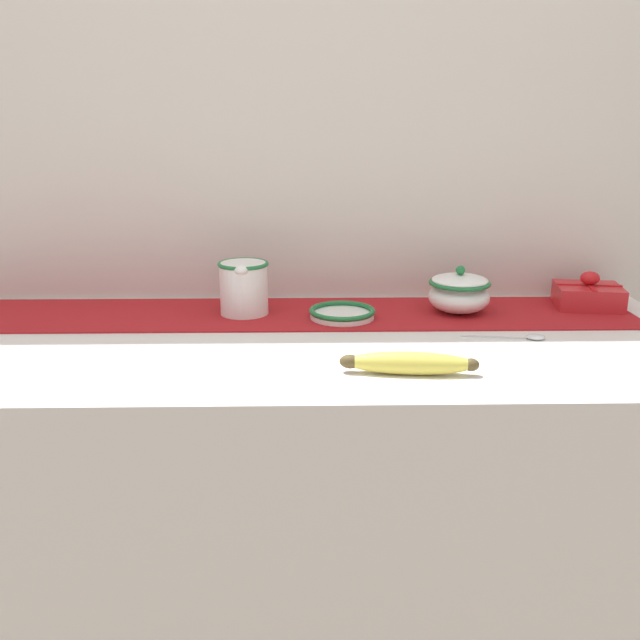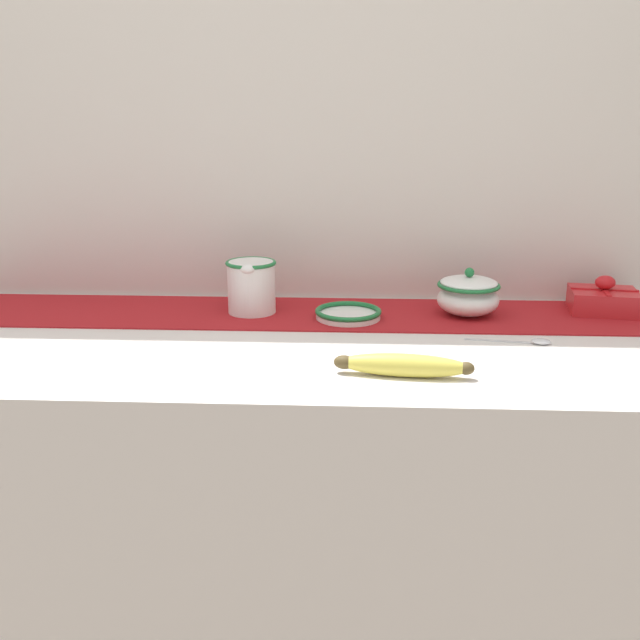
{
  "view_description": "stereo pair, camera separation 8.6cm",
  "coord_description": "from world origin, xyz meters",
  "px_view_note": "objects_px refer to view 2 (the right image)",
  "views": [
    {
      "loc": [
        0.05,
        -1.27,
        1.31
      ],
      "look_at": [
        0.07,
        -0.04,
        0.94
      ],
      "focal_mm": 40.0,
      "sensor_mm": 36.0,
      "label": 1
    },
    {
      "loc": [
        0.13,
        -1.27,
        1.31
      ],
      "look_at": [
        0.07,
        -0.04,
        0.94
      ],
      "focal_mm": 40.0,
      "sensor_mm": 36.0,
      "label": 2
    }
  ],
  "objects_px": {
    "sugar_bowl": "(468,295)",
    "banana": "(403,365)",
    "spoon": "(535,341)",
    "cream_pitcher": "(252,285)",
    "gift_box": "(603,300)",
    "small_dish": "(348,313)"
  },
  "relations": [
    {
      "from": "banana",
      "to": "gift_box",
      "type": "relative_size",
      "value": 1.5
    },
    {
      "from": "banana",
      "to": "gift_box",
      "type": "height_order",
      "value": "gift_box"
    },
    {
      "from": "spoon",
      "to": "gift_box",
      "type": "xyz_separation_m",
      "value": [
        0.19,
        0.22,
        0.02
      ]
    },
    {
      "from": "gift_box",
      "to": "small_dish",
      "type": "bearing_deg",
      "value": -171.9
    },
    {
      "from": "cream_pitcher",
      "to": "spoon",
      "type": "distance_m",
      "value": 0.58
    },
    {
      "from": "banana",
      "to": "spoon",
      "type": "height_order",
      "value": "banana"
    },
    {
      "from": "sugar_bowl",
      "to": "gift_box",
      "type": "height_order",
      "value": "sugar_bowl"
    },
    {
      "from": "cream_pitcher",
      "to": "banana",
      "type": "height_order",
      "value": "cream_pitcher"
    },
    {
      "from": "small_dish",
      "to": "spoon",
      "type": "height_order",
      "value": "small_dish"
    },
    {
      "from": "sugar_bowl",
      "to": "cream_pitcher",
      "type": "bearing_deg",
      "value": 179.83
    },
    {
      "from": "cream_pitcher",
      "to": "sugar_bowl",
      "type": "bearing_deg",
      "value": -0.17
    },
    {
      "from": "cream_pitcher",
      "to": "banana",
      "type": "xyz_separation_m",
      "value": [
        0.3,
        -0.36,
        -0.04
      ]
    },
    {
      "from": "spoon",
      "to": "gift_box",
      "type": "distance_m",
      "value": 0.29
    },
    {
      "from": "sugar_bowl",
      "to": "banana",
      "type": "relative_size",
      "value": 0.57
    },
    {
      "from": "sugar_bowl",
      "to": "spoon",
      "type": "relative_size",
      "value": 0.82
    },
    {
      "from": "small_dish",
      "to": "cream_pitcher",
      "type": "bearing_deg",
      "value": 169.24
    },
    {
      "from": "cream_pitcher",
      "to": "sugar_bowl",
      "type": "relative_size",
      "value": 0.97
    },
    {
      "from": "small_dish",
      "to": "banana",
      "type": "bearing_deg",
      "value": -74.04
    },
    {
      "from": "spoon",
      "to": "cream_pitcher",
      "type": "bearing_deg",
      "value": 170.32
    },
    {
      "from": "cream_pitcher",
      "to": "gift_box",
      "type": "height_order",
      "value": "cream_pitcher"
    },
    {
      "from": "cream_pitcher",
      "to": "gift_box",
      "type": "xyz_separation_m",
      "value": [
        0.74,
        0.04,
        -0.03
      ]
    },
    {
      "from": "cream_pitcher",
      "to": "banana",
      "type": "bearing_deg",
      "value": -50.68
    }
  ]
}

